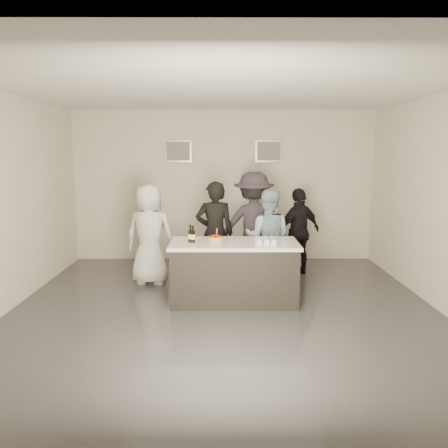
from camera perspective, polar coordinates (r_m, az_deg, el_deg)
The scene contains 18 objects.
floor at distance 6.20m, azimuth 0.02°, elevation -11.33°, with size 6.00×6.00×0.00m, color #3D3D42.
ceiling at distance 5.84m, azimuth 0.02°, elevation 17.33°, with size 6.00×6.00×0.00m, color white.
wall_back at distance 8.82m, azimuth -0.07°, elevation 4.95°, with size 6.00×0.04×3.00m, color silver.
wall_front at distance 2.88m, azimuth 0.29°, elevation -4.72°, with size 6.00×0.04×3.00m, color silver.
wall_right at distance 6.57m, azimuth 27.21°, elevation 2.30°, with size 0.04×6.00×3.00m, color silver.
picture_left at distance 8.80m, azimuth -6.02°, elevation 9.45°, with size 0.54×0.04×0.44m, color #B2B2B7.
picture_right at distance 8.81m, azimuth 5.88°, elevation 9.45°, with size 0.54×0.04×0.44m, color #B2B2B7.
bar_counter at distance 6.45m, azimuth 1.32°, elevation -6.28°, with size 1.86×0.86×0.90m, color white.
cake at distance 6.28m, azimuth -1.15°, elevation -2.12°, with size 0.22×0.22×0.08m, color #FEAB1A.
beer_bottle_a at distance 6.32m, azimuth -4.40°, elevation -1.22°, with size 0.07×0.07×0.26m, color black.
beer_bottle_b at distance 6.29m, azimuth -4.09°, elevation -1.28°, with size 0.07×0.07×0.26m, color black.
tumbler_cluster at distance 6.28m, azimuth 5.49°, elevation -2.16°, with size 0.30×0.30×0.08m, color yellow.
candles at distance 6.09m, azimuth -0.80°, elevation -2.83°, with size 0.24×0.08×0.01m, color pink.
person_main_black at distance 7.19m, azimuth -1.22°, elevation -1.23°, with size 0.63×0.41×1.73m, color black.
person_main_blue at distance 7.23m, azimuth 5.71°, elevation -1.75°, with size 0.77×0.60×1.59m, color #A2C3D3.
person_guest_left at distance 7.35m, azimuth -9.66°, elevation -1.34°, with size 0.82×0.53×1.67m, color silver.
person_guest_right at distance 7.92m, azimuth 9.76°, elevation -0.98°, with size 0.91×0.38×1.56m, color black.
person_guest_back at distance 7.65m, azimuth 3.88°, elevation -0.11°, with size 1.20×0.69×1.85m, color #302C34.
Camera 1 is at (-0.03, -5.79, 2.21)m, focal length 35.00 mm.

